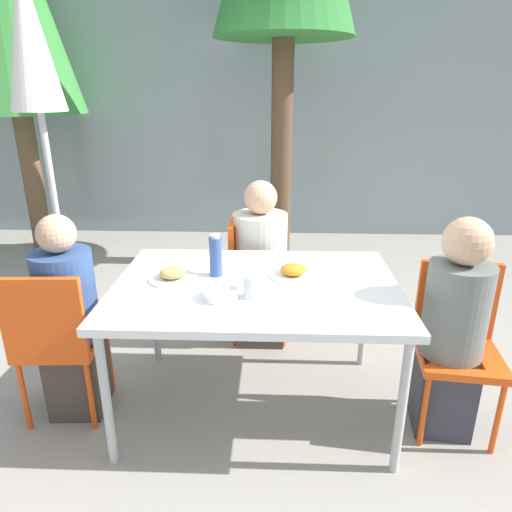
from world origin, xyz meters
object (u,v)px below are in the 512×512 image
chair_left (55,335)px  closed_umbrella (33,61)px  person_far (260,269)px  drinking_cup (251,287)px  bottle (216,256)px  person_right (452,333)px  person_left (70,323)px  chair_far (248,270)px  chair_right (457,334)px  salad_bowl (220,294)px

chair_left → closed_umbrella: closed_umbrella is taller
person_far → drinking_cup: (-0.01, -0.92, 0.28)m
bottle → closed_umbrella: bearing=147.5°
person_far → closed_umbrella: bearing=-94.8°
person_far → chair_left: bearing=-49.1°
person_right → person_far: (-0.98, 0.88, -0.02)m
person_far → drinking_cup: bearing=-1.2°
person_right → drinking_cup: (-1.00, -0.04, 0.25)m
person_left → closed_umbrella: closed_umbrella is taller
chair_far → person_far: (0.08, -0.05, 0.03)m
person_left → drinking_cup: size_ratio=10.23×
person_left → chair_right: (2.01, 0.01, -0.03)m
chair_right → person_far: person_far is taller
chair_far → salad_bowl: size_ratio=5.17×
drinking_cup → closed_umbrella: bearing=143.6°
bottle → chair_far: bearing=79.3°
person_left → drinking_cup: 1.00m
chair_far → chair_right: bearing=52.5°
chair_left → chair_right: 2.06m
person_right → person_far: 1.32m
person_right → salad_bowl: person_right is taller
person_right → person_far: size_ratio=1.00×
chair_right → person_right: bearing=58.1°
person_far → bottle: bearing=-18.3°
chair_left → bottle: (0.81, 0.24, 0.36)m
drinking_cup → chair_right: bearing=6.4°
person_left → salad_bowl: (0.82, -0.13, 0.24)m
person_left → person_far: bearing=36.6°
salad_bowl → chair_right: bearing=6.4°
chair_left → drinking_cup: 1.05m
chair_left → chair_far: same height
chair_right → chair_far: 1.41m
person_left → chair_right: size_ratio=1.29×
chair_far → person_left: bearing=-46.4°
chair_far → drinking_cup: size_ratio=7.90×
chair_right → drinking_cup: bearing=13.4°
chair_right → closed_umbrella: bearing=-13.4°
salad_bowl → bottle: bearing=100.9°
bottle → drinking_cup: bearing=-53.3°
person_left → person_right: 1.96m
closed_umbrella → bottle: bearing=-32.5°
chair_left → person_left: bearing=58.1°
chair_right → drinking_cup: chair_right is taller
chair_right → closed_umbrella: closed_umbrella is taller
closed_umbrella → drinking_cup: 2.03m
person_right → drinking_cup: size_ratio=10.46×
closed_umbrella → drinking_cup: closed_umbrella is taller
chair_right → drinking_cup: (-1.06, -0.12, 0.30)m
person_right → chair_left: bearing=7.4°
chair_far → person_far: bearing=58.1°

